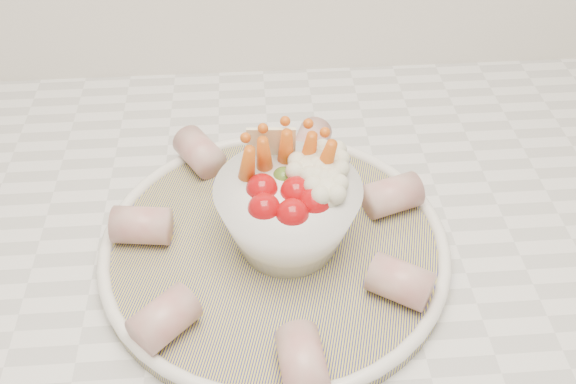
{
  "coord_description": "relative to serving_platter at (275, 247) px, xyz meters",
  "views": [
    {
      "loc": [
        -0.19,
        1.03,
        1.37
      ],
      "look_at": [
        -0.16,
        1.44,
        1.0
      ],
      "focal_mm": 40.0,
      "sensor_mm": 36.0,
      "label": 1
    }
  ],
  "objects": [
    {
      "name": "cured_meat_rolls",
      "position": [
        -0.0,
        -0.0,
        0.02
      ],
      "size": [
        0.29,
        0.31,
        0.03
      ],
      "color": "#A74F4C",
      "rests_on": "serving_platter"
    },
    {
      "name": "veggie_bowl",
      "position": [
        0.01,
        0.0,
        0.05
      ],
      "size": [
        0.13,
        0.13,
        0.11
      ],
      "color": "white",
      "rests_on": "serving_platter"
    },
    {
      "name": "serving_platter",
      "position": [
        0.0,
        0.0,
        0.0
      ],
      "size": [
        0.39,
        0.39,
        0.02
      ],
      "color": "navy",
      "rests_on": "kitchen_counter"
    }
  ]
}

